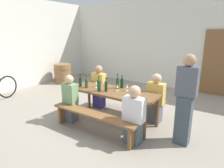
{
  "coord_description": "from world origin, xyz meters",
  "views": [
    {
      "loc": [
        2.34,
        -3.44,
        2.03
      ],
      "look_at": [
        0.0,
        0.0,
        0.9
      ],
      "focal_mm": 31.01,
      "sensor_mm": 36.0,
      "label": 1
    }
  ],
  "objects_px": {
    "wine_bottle_3": "(118,83)",
    "standing_host": "(185,101)",
    "wooden_door": "(218,63)",
    "wine_bottle_0": "(122,83)",
    "wine_bottle_5": "(99,85)",
    "seated_guest_near_1": "(134,116)",
    "seated_guest_far_1": "(155,99)",
    "wine_barrel": "(63,73)",
    "wine_glass_2": "(127,86)",
    "bench_near": "(93,117)",
    "wine_glass_1": "(117,86)",
    "tasting_table": "(112,94)",
    "seated_guest_far_0": "(99,87)",
    "bench_far": "(127,99)",
    "seated_guest_near_0": "(70,100)",
    "wine_bottle_1": "(106,86)",
    "wine_bottle_4": "(80,82)",
    "wine_glass_0": "(96,83)",
    "wine_bottle_2": "(86,83)"
  },
  "relations": [
    {
      "from": "wine_glass_1",
      "to": "wine_glass_2",
      "type": "height_order",
      "value": "wine_glass_1"
    },
    {
      "from": "wine_bottle_3",
      "to": "wine_bottle_4",
      "type": "distance_m",
      "value": 0.9
    },
    {
      "from": "tasting_table",
      "to": "wine_bottle_4",
      "type": "height_order",
      "value": "wine_bottle_4"
    },
    {
      "from": "wine_glass_2",
      "to": "wine_barrel",
      "type": "relative_size",
      "value": 0.19
    },
    {
      "from": "bench_near",
      "to": "wine_glass_0",
      "type": "relative_size",
      "value": 11.96
    },
    {
      "from": "bench_far",
      "to": "wine_bottle_1",
      "type": "distance_m",
      "value": 0.96
    },
    {
      "from": "wine_bottle_3",
      "to": "standing_host",
      "type": "relative_size",
      "value": 0.21
    },
    {
      "from": "seated_guest_near_0",
      "to": "standing_host",
      "type": "relative_size",
      "value": 0.66
    },
    {
      "from": "wine_bottle_3",
      "to": "wine_barrel",
      "type": "height_order",
      "value": "wine_bottle_3"
    },
    {
      "from": "wine_bottle_2",
      "to": "wine_bottle_4",
      "type": "relative_size",
      "value": 0.94
    },
    {
      "from": "seated_guest_near_0",
      "to": "wine_barrel",
      "type": "distance_m",
      "value": 3.71
    },
    {
      "from": "bench_far",
      "to": "wine_glass_0",
      "type": "height_order",
      "value": "wine_glass_0"
    },
    {
      "from": "seated_guest_near_1",
      "to": "wine_glass_1",
      "type": "bearing_deg",
      "value": 51.74
    },
    {
      "from": "wine_glass_0",
      "to": "bench_near",
      "type": "bearing_deg",
      "value": -56.33
    },
    {
      "from": "wine_bottle_3",
      "to": "seated_guest_far_1",
      "type": "distance_m",
      "value": 0.94
    },
    {
      "from": "wine_glass_1",
      "to": "seated_guest_far_1",
      "type": "xyz_separation_m",
      "value": [
        0.72,
        0.49,
        -0.31
      ]
    },
    {
      "from": "tasting_table",
      "to": "standing_host",
      "type": "height_order",
      "value": "standing_host"
    },
    {
      "from": "wine_glass_1",
      "to": "seated_guest_near_1",
      "type": "relative_size",
      "value": 0.14
    },
    {
      "from": "seated_guest_near_1",
      "to": "wine_bottle_0",
      "type": "bearing_deg",
      "value": 42.62
    },
    {
      "from": "wine_barrel",
      "to": "wine_bottle_0",
      "type": "bearing_deg",
      "value": -21.97
    },
    {
      "from": "wooden_door",
      "to": "wine_bottle_0",
      "type": "height_order",
      "value": "wooden_door"
    },
    {
      "from": "wine_glass_0",
      "to": "wine_glass_1",
      "type": "relative_size",
      "value": 1.09
    },
    {
      "from": "standing_host",
      "to": "wooden_door",
      "type": "bearing_deg",
      "value": -91.35
    },
    {
      "from": "seated_guest_near_1",
      "to": "standing_host",
      "type": "xyz_separation_m",
      "value": [
        0.75,
        0.51,
        0.29
      ]
    },
    {
      "from": "wine_glass_0",
      "to": "seated_guest_far_0",
      "type": "bearing_deg",
      "value": 122.6
    },
    {
      "from": "seated_guest_near_0",
      "to": "wine_bottle_5",
      "type": "bearing_deg",
      "value": -60.56
    },
    {
      "from": "tasting_table",
      "to": "wine_bottle_4",
      "type": "relative_size",
      "value": 6.65
    },
    {
      "from": "wooden_door",
      "to": "wine_bottle_3",
      "type": "distance_m",
      "value": 3.73
    },
    {
      "from": "wine_barrel",
      "to": "wine_bottle_3",
      "type": "bearing_deg",
      "value": -23.54
    },
    {
      "from": "wine_bottle_2",
      "to": "wine_bottle_1",
      "type": "bearing_deg",
      "value": 3.35
    },
    {
      "from": "bench_far",
      "to": "seated_guest_far_0",
      "type": "height_order",
      "value": "seated_guest_far_0"
    },
    {
      "from": "wine_bottle_2",
      "to": "seated_guest_near_1",
      "type": "bearing_deg",
      "value": -14.38
    },
    {
      "from": "tasting_table",
      "to": "seated_guest_far_0",
      "type": "xyz_separation_m",
      "value": [
        -0.79,
        0.53,
        -0.11
      ]
    },
    {
      "from": "wine_glass_0",
      "to": "wine_glass_2",
      "type": "bearing_deg",
      "value": 16.86
    },
    {
      "from": "seated_guest_near_0",
      "to": "bench_far",
      "type": "bearing_deg",
      "value": -33.14
    },
    {
      "from": "wine_bottle_1",
      "to": "wine_bottle_4",
      "type": "bearing_deg",
      "value": -177.36
    },
    {
      "from": "wooden_door",
      "to": "wine_bottle_0",
      "type": "xyz_separation_m",
      "value": [
        -1.61,
        -3.24,
        -0.18
      ]
    },
    {
      "from": "seated_guest_far_1",
      "to": "wine_barrel",
      "type": "bearing_deg",
      "value": -105.91
    },
    {
      "from": "wine_bottle_5",
      "to": "seated_guest_near_1",
      "type": "xyz_separation_m",
      "value": [
        1.05,
        -0.33,
        -0.35
      ]
    },
    {
      "from": "wine_glass_2",
      "to": "seated_guest_near_1",
      "type": "xyz_separation_m",
      "value": [
        0.56,
        -0.71,
        -0.31
      ]
    },
    {
      "from": "wine_glass_1",
      "to": "seated_guest_near_0",
      "type": "bearing_deg",
      "value": -147.43
    },
    {
      "from": "wine_bottle_1",
      "to": "seated_guest_near_1",
      "type": "height_order",
      "value": "seated_guest_near_1"
    },
    {
      "from": "bench_far",
      "to": "seated_guest_far_0",
      "type": "relative_size",
      "value": 1.71
    },
    {
      "from": "wine_bottle_0",
      "to": "wine_bottle_5",
      "type": "height_order",
      "value": "wine_bottle_5"
    },
    {
      "from": "tasting_table",
      "to": "seated_guest_near_1",
      "type": "distance_m",
      "value": 1.01
    },
    {
      "from": "wooden_door",
      "to": "wine_bottle_3",
      "type": "xyz_separation_m",
      "value": [
        -1.67,
        -3.34,
        -0.17
      ]
    },
    {
      "from": "wooden_door",
      "to": "bench_near",
      "type": "distance_m",
      "value": 4.6
    },
    {
      "from": "wine_bottle_5",
      "to": "wine_glass_1",
      "type": "height_order",
      "value": "wine_bottle_5"
    },
    {
      "from": "wine_glass_0",
      "to": "seated_guest_near_0",
      "type": "relative_size",
      "value": 0.15
    },
    {
      "from": "tasting_table",
      "to": "seated_guest_near_1",
      "type": "height_order",
      "value": "seated_guest_near_1"
    }
  ]
}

